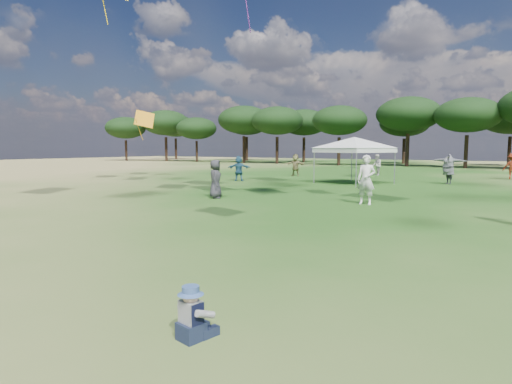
% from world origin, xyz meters
% --- Properties ---
extents(tent_left, '(6.16, 6.16, 2.90)m').
position_xyz_m(tent_left, '(-5.73, 21.49, 2.48)').
color(tent_left, gray).
rests_on(tent_left, ground).
extents(toddler, '(0.42, 0.46, 0.59)m').
position_xyz_m(toddler, '(-0.52, 1.71, 0.26)').
color(toddler, '#161E33').
rests_on(toddler, ground).
extents(festival_crowd, '(29.64, 24.10, 1.93)m').
position_xyz_m(festival_crowd, '(1.22, 23.30, 0.86)').
color(festival_crowd, '#2C2D31').
rests_on(festival_crowd, ground).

